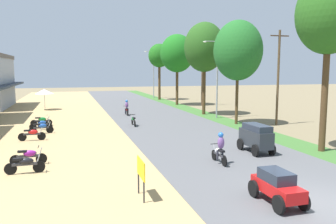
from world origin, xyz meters
TOP-DOWN VIEW (x-y plane):
  - ground_plane at (0.00, 0.00)m, footprint 180.00×180.00m
  - road_strip at (0.00, 0.00)m, footprint 9.00×140.00m
  - parked_motorbike_nearest at (-10.59, 6.84)m, footprint 1.80×0.54m
  - parked_motorbike_second at (-10.60, 8.39)m, footprint 1.80×0.54m
  - parked_motorbike_third at (-11.05, 14.80)m, footprint 1.80×0.54m
  - parked_motorbike_fourth at (-10.64, 17.43)m, footprint 1.80×0.54m
  - parked_motorbike_fifth at (-10.78, 19.10)m, footprint 1.80×0.54m
  - parked_motorbike_sixth at (-10.90, 21.20)m, footprint 1.80×0.54m
  - street_signboard at (-6.02, 2.35)m, footprint 0.06×1.30m
  - vendor_umbrella at (-11.43, 33.88)m, footprint 2.20×2.20m
  - median_tree_nearest at (5.93, 6.73)m, footprint 3.74×3.74m
  - median_tree_second at (5.88, 17.50)m, footprint 4.31×4.31m
  - median_tree_third at (5.64, 24.65)m, footprint 4.39×4.39m
  - median_tree_fourth at (5.96, 35.29)m, footprint 4.69×4.69m
  - median_tree_fifth at (5.78, 44.29)m, footprint 3.55×3.55m
  - streetlamp_near at (5.80, 21.60)m, footprint 3.16×0.20m
  - streetlamp_mid at (5.80, 48.32)m, footprint 3.16×0.20m
  - utility_pole_near at (9.16, 16.20)m, footprint 1.80×0.20m
  - utility_pole_far at (9.01, 33.60)m, footprint 1.80×0.20m
  - car_sedan_red at (-1.41, 0.43)m, footprint 1.10×2.26m
  - car_van_charcoal at (1.89, 7.43)m, footprint 1.19×2.41m
  - motorbike_foreground_rider at (-1.16, 5.85)m, footprint 0.54×1.80m
  - motorbike_ahead_second at (-3.23, 19.04)m, footprint 0.54×1.80m
  - motorbike_ahead_third at (-2.66, 26.14)m, footprint 0.54×1.80m

SIDE VIEW (x-z plane):
  - ground_plane at x=0.00m, z-range 0.00..0.00m
  - road_strip at x=0.00m, z-range 0.00..0.08m
  - parked_motorbike_nearest at x=-10.59m, z-range 0.08..1.02m
  - parked_motorbike_second at x=-10.60m, z-range 0.08..1.02m
  - parked_motorbike_third at x=-11.05m, z-range 0.08..1.02m
  - parked_motorbike_fourth at x=-10.64m, z-range 0.08..1.02m
  - parked_motorbike_fifth at x=-10.78m, z-range 0.08..1.02m
  - parked_motorbike_sixth at x=-10.90m, z-range 0.08..1.02m
  - motorbike_ahead_second at x=-3.23m, z-range 0.10..1.04m
  - car_sedan_red at x=-1.41m, z-range 0.15..1.34m
  - motorbike_foreground_rider at x=-1.16m, z-range 0.03..1.69m
  - motorbike_ahead_third at x=-2.66m, z-range 0.03..1.69m
  - car_van_charcoal at x=1.89m, z-range 0.19..1.86m
  - street_signboard at x=-6.02m, z-range 0.36..1.86m
  - vendor_umbrella at x=-11.43m, z-range 1.05..3.57m
  - utility_pole_near at x=9.16m, z-range 0.19..8.53m
  - streetlamp_near at x=5.80m, z-range 0.65..8.45m
  - streetlamp_mid at x=5.80m, z-range 0.66..8.90m
  - utility_pole_far at x=9.01m, z-range 0.19..9.51m
  - median_tree_second at x=5.88m, z-range 2.00..11.19m
  - median_tree_fourth at x=5.96m, z-range 2.29..12.03m
  - median_tree_fifth at x=5.78m, z-range 2.62..11.72m
  - median_tree_third at x=5.64m, z-range 2.34..12.30m
  - median_tree_nearest at x=5.93m, z-range 2.85..13.17m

